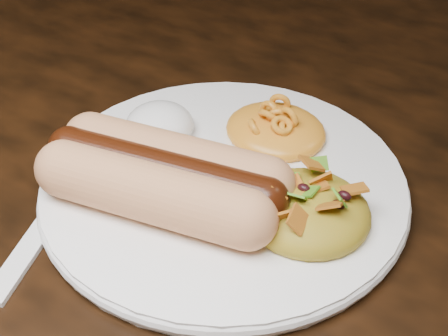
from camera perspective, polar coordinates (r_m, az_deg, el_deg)
The scene contains 7 objects.
table at distance 0.58m, azimuth 2.43°, elevation -7.02°, with size 1.60×0.90×0.75m.
plate at distance 0.49m, azimuth 0.00°, elevation -1.53°, with size 0.26×0.26×0.01m, color white.
hotdog at distance 0.45m, azimuth -5.04°, elevation -0.64°, with size 0.15×0.10×0.04m.
mac_and_cheese at distance 0.52m, azimuth 4.38°, elevation 4.08°, with size 0.08×0.07×0.03m, color #FF9B32.
sour_cream at distance 0.52m, azimuth -5.43°, elevation 4.23°, with size 0.05×0.05×0.03m, color white.
taco_salad at distance 0.44m, azimuth 6.92°, elevation -2.84°, with size 0.09×0.08×0.04m.
fork at distance 0.47m, azimuth -15.76°, elevation -6.20°, with size 0.02×0.13×0.00m, color silver.
Camera 1 is at (0.21, -0.34, 1.07)m, focal length 55.00 mm.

